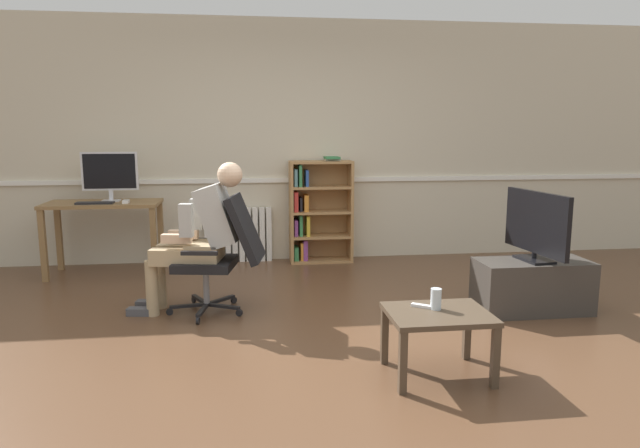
{
  "coord_description": "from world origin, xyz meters",
  "views": [
    {
      "loc": [
        -0.46,
        -3.84,
        1.5
      ],
      "look_at": [
        0.15,
        0.85,
        0.7
      ],
      "focal_mm": 31.76,
      "sensor_mm": 36.0,
      "label": 1
    }
  ],
  "objects": [
    {
      "name": "tv_stand",
      "position": [
        1.86,
        0.41,
        0.22
      ],
      "size": [
        0.92,
        0.42,
        0.43
      ],
      "color": "#3D3833",
      "rests_on": "ground_plane"
    },
    {
      "name": "person_seated",
      "position": [
        -0.85,
        0.75,
        0.66
      ],
      "size": [
        0.96,
        0.47,
        1.24
      ],
      "rotation": [
        0.0,
        0.0,
        -1.74
      ],
      "color": "tan",
      "rests_on": "ground_plane"
    },
    {
      "name": "spare_remote",
      "position": [
        0.61,
        -0.58,
        0.41
      ],
      "size": [
        0.14,
        0.12,
        0.02
      ],
      "primitive_type": "cube",
      "rotation": [
        0.0,
        0.0,
        4.09
      ],
      "color": "white",
      "rests_on": "coffee_table"
    },
    {
      "name": "computer_mouse",
      "position": [
        -1.67,
        2.03,
        0.77
      ],
      "size": [
        0.06,
        0.1,
        0.03
      ],
      "primitive_type": "cube",
      "color": "white",
      "rests_on": "computer_desk"
    },
    {
      "name": "radiator",
      "position": [
        -0.57,
        2.54,
        0.31
      ],
      "size": [
        0.75,
        0.08,
        0.62
      ],
      "color": "white",
      "rests_on": "ground_plane"
    },
    {
      "name": "office_chair",
      "position": [
        -0.66,
        0.72,
        0.52
      ],
      "size": [
        0.82,
        0.62,
        0.98
      ],
      "rotation": [
        0.0,
        0.0,
        -1.74
      ],
      "color": "black",
      "rests_on": "ground_plane"
    },
    {
      "name": "tv_screen",
      "position": [
        1.86,
        0.41,
        0.73
      ],
      "size": [
        0.23,
        0.81,
        0.57
      ],
      "rotation": [
        0.0,
        0.0,
        1.68
      ],
      "color": "black",
      "rests_on": "tv_stand"
    },
    {
      "name": "drinking_glass",
      "position": [
        0.67,
        -0.62,
        0.47
      ],
      "size": [
        0.07,
        0.07,
        0.13
      ],
      "primitive_type": "cylinder",
      "color": "silver",
      "rests_on": "coffee_table"
    },
    {
      "name": "bookshelf",
      "position": [
        0.32,
        2.44,
        0.58
      ],
      "size": [
        0.7,
        0.29,
        1.19
      ],
      "color": "#AD7F4C",
      "rests_on": "ground_plane"
    },
    {
      "name": "back_wall",
      "position": [
        0.0,
        2.65,
        1.35
      ],
      "size": [
        12.0,
        0.13,
        2.7
      ],
      "color": "beige",
      "rests_on": "ground_plane"
    },
    {
      "name": "imac_monitor",
      "position": [
        -1.86,
        2.23,
        1.05
      ],
      "size": [
        0.56,
        0.14,
        0.51
      ],
      "color": "silver",
      "rests_on": "computer_desk"
    },
    {
      "name": "coffee_table",
      "position": [
        0.67,
        -0.67,
        0.34
      ],
      "size": [
        0.61,
        0.49,
        0.41
      ],
      "color": "#4C3D2D",
      "rests_on": "ground_plane"
    },
    {
      "name": "keyboard",
      "position": [
        -1.97,
        2.01,
        0.77
      ],
      "size": [
        0.36,
        0.12,
        0.02
      ],
      "primitive_type": "cube",
      "color": "black",
      "rests_on": "computer_desk"
    },
    {
      "name": "computer_desk",
      "position": [
        -1.93,
        2.15,
        0.63
      ],
      "size": [
        1.14,
        0.56,
        0.76
      ],
      "color": "olive",
      "rests_on": "ground_plane"
    },
    {
      "name": "ground_plane",
      "position": [
        0.0,
        0.0,
        0.0
      ],
      "size": [
        18.0,
        18.0,
        0.0
      ],
      "primitive_type": "plane",
      "color": "brown"
    }
  ]
}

